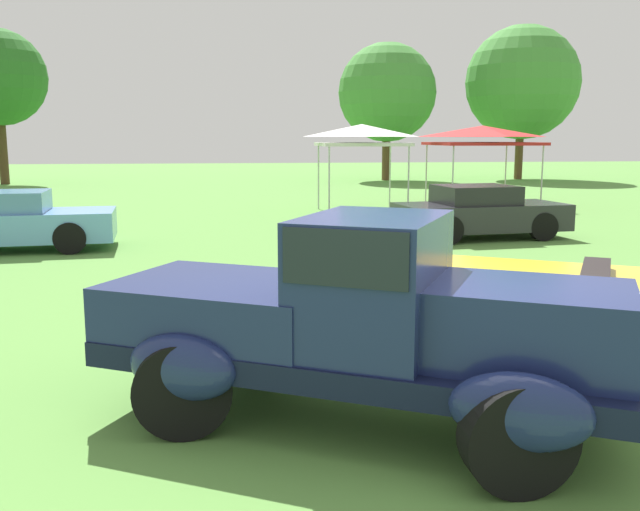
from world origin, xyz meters
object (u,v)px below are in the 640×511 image
object	(u,v)px
feature_pickup_truck	(363,320)
canopy_tent_right_field	(483,134)
show_car_charcoal	(480,212)
show_car_skyblue	(8,222)
canopy_tent_center_field	(362,134)

from	to	relation	value
feature_pickup_truck	canopy_tent_right_field	xyz separation A→B (m)	(7.65, 17.88, 1.56)
feature_pickup_truck	show_car_charcoal	bearing A→B (deg)	64.88
show_car_charcoal	canopy_tent_right_field	xyz separation A→B (m)	(2.91, 7.77, 1.83)
show_car_skyblue	show_car_charcoal	distance (m)	10.25
feature_pickup_truck	show_car_charcoal	size ratio (longest dim) A/B	1.09
canopy_tent_center_field	canopy_tent_right_field	xyz separation A→B (m)	(4.55, 1.85, 0.00)
show_car_skyblue	canopy_tent_right_field	xyz separation A→B (m)	(13.15, 8.22, 1.83)
show_car_skyblue	canopy_tent_center_field	distance (m)	10.86
show_car_skyblue	canopy_tent_right_field	bearing A→B (deg)	32.03
show_car_skyblue	canopy_tent_center_field	xyz separation A→B (m)	(8.60, 6.37, 1.82)
feature_pickup_truck	canopy_tent_right_field	world-z (taller)	canopy_tent_right_field
canopy_tent_right_field	show_car_charcoal	bearing A→B (deg)	-110.54
canopy_tent_center_field	canopy_tent_right_field	world-z (taller)	same
canopy_tent_center_field	canopy_tent_right_field	distance (m)	4.91
canopy_tent_right_field	canopy_tent_center_field	bearing A→B (deg)	-157.85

